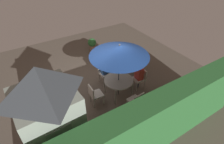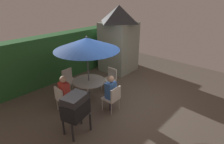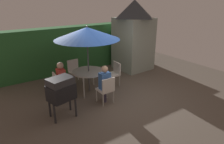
{
  "view_description": "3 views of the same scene",
  "coord_description": "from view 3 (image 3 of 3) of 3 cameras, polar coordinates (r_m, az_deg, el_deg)",
  "views": [
    {
      "loc": [
        2.59,
        5.65,
        5.33
      ],
      "look_at": [
        -0.57,
        0.6,
        0.92
      ],
      "focal_mm": 29.02,
      "sensor_mm": 36.0,
      "label": 1
    },
    {
      "loc": [
        -4.57,
        -3.66,
        3.7
      ],
      "look_at": [
        -0.03,
        0.43,
        1.09
      ],
      "focal_mm": 30.25,
      "sensor_mm": 36.0,
      "label": 2
    },
    {
      "loc": [
        -3.71,
        -5.06,
        3.27
      ],
      "look_at": [
        -0.03,
        0.4,
        0.81
      ],
      "focal_mm": 32.54,
      "sensor_mm": 36.0,
      "label": 3
    }
  ],
  "objects": [
    {
      "name": "bbq_grill",
      "position": [
        5.8,
        -14.12,
        -4.86
      ],
      "size": [
        0.8,
        0.66,
        1.2
      ],
      "color": "black",
      "rests_on": "ground"
    },
    {
      "name": "ground_plane",
      "position": [
        7.08,
        2.03,
        -7.05
      ],
      "size": [
        11.0,
        11.0,
        0.0
      ],
      "primitive_type": "plane",
      "color": "brown"
    },
    {
      "name": "chair_toward_house",
      "position": [
        8.26,
        -10.47,
        0.7
      ],
      "size": [
        0.49,
        0.49,
        0.9
      ],
      "color": "silver",
      "rests_on": "ground"
    },
    {
      "name": "person_in_blue",
      "position": [
        6.44,
        -2.05,
        -2.26
      ],
      "size": [
        0.35,
        0.25,
        1.26
      ],
      "color": "#3866B2",
      "rests_on": "ground"
    },
    {
      "name": "patio_table",
      "position": [
        7.29,
        -6.57,
        -0.22
      ],
      "size": [
        1.17,
        1.17,
        0.78
      ],
      "color": "#B2ADA3",
      "rests_on": "ground"
    },
    {
      "name": "chair_far_side",
      "position": [
        6.48,
        -1.6,
        -4.64
      ],
      "size": [
        0.47,
        0.48,
        0.9
      ],
      "color": "silver",
      "rests_on": "ground"
    },
    {
      "name": "garden_shed",
      "position": [
        9.53,
        6.04,
        10.33
      ],
      "size": [
        1.63,
        1.64,
        3.15
      ],
      "color": "gray",
      "rests_on": "ground"
    },
    {
      "name": "chair_near_shed",
      "position": [
        7.04,
        -14.6,
        -3.21
      ],
      "size": [
        0.5,
        0.49,
        0.9
      ],
      "color": "silver",
      "rests_on": "ground"
    },
    {
      "name": "patio_umbrella",
      "position": [
        6.92,
        -7.05,
        10.73
      ],
      "size": [
        2.21,
        2.21,
        2.38
      ],
      "color": "#4C4C51",
      "rests_on": "ground"
    },
    {
      "name": "chair_toward_hedge",
      "position": [
        7.84,
        0.63,
        -0.05
      ],
      "size": [
        0.48,
        0.48,
        0.9
      ],
      "color": "silver",
      "rests_on": "ground"
    },
    {
      "name": "person_in_red",
      "position": [
        6.96,
        -14.12,
        -1.09
      ],
      "size": [
        0.26,
        0.36,
        1.26
      ],
      "color": "#CC3D33",
      "rests_on": "ground"
    },
    {
      "name": "hedge_backdrop",
      "position": [
        9.6,
        -10.32,
        6.57
      ],
      "size": [
        7.39,
        0.66,
        2.03
      ],
      "color": "#28602D",
      "rests_on": "ground"
    }
  ]
}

